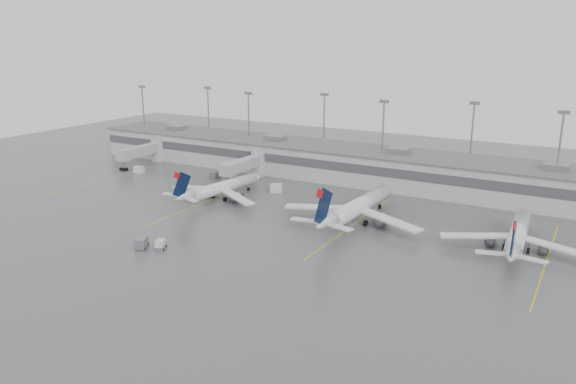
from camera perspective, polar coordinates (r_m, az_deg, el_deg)
The scene contains 19 objects.
ground at distance 99.17m, azimuth -8.61°, elevation -5.81°, with size 260.00×260.00×0.00m, color #505053.
terminal at distance 145.76m, azimuth 5.50°, elevation 3.02°, with size 152.00×17.00×9.45m.
light_masts at distance 149.45m, azimuth 6.50°, elevation 6.37°, with size 142.40×8.00×20.60m.
jet_bridge_left at distance 166.58m, azimuth -14.05°, elevation 4.12°, with size 4.00×17.20×7.00m.
jet_bridge_right at distance 145.01m, azimuth -3.93°, elevation 2.86°, with size 4.00×17.20×7.00m.
stand_markings at distance 117.73m, azimuth -1.41°, elevation -2.12°, with size 105.25×40.00×0.01m.
jet_mid_left at distance 127.27m, azimuth -6.91°, elevation 0.44°, with size 24.23×27.35×8.88m.
jet_mid_right at distance 111.20m, azimuth 6.99°, elevation -1.53°, with size 29.41×33.03×10.68m.
jet_far_right at distance 104.38m, azimuth 22.29°, elevation -4.05°, with size 25.49×28.63×9.26m.
baggage_tug at distance 100.55m, azimuth -12.85°, elevation -5.33°, with size 2.56×2.99×1.65m.
baggage_cart at distance 101.72m, azimuth -14.66°, elevation -5.00°, with size 2.87×3.41×1.91m.
gse_uld_a at distance 156.56m, azimuth -14.92°, elevation 2.21°, with size 2.51×1.67×1.78m, color silver.
gse_uld_b at distance 132.76m, azimuth -1.19°, elevation 0.40°, with size 2.76×1.84×1.95m, color silver.
gse_uld_c at distance 126.51m, azimuth 8.84°, elevation -0.62°, with size 2.46×1.64×1.74m, color silver.
gse_loader at distance 146.60m, azimuth -7.41°, elevation 1.72°, with size 1.81×2.90×1.81m, color slate.
cone_a at distance 159.92m, azimuth -13.33°, elevation 2.39°, with size 0.42×0.42×0.67m, color #F44005.
cone_b at distance 136.45m, azimuth -5.34°, elevation 0.50°, with size 0.48×0.48×0.77m, color #F44005.
cone_c at distance 122.78m, azimuth 4.99°, elevation -1.23°, with size 0.49×0.49×0.78m, color #F44005.
cone_d at distance 107.89m, azimuth 24.34°, elevation -5.10°, with size 0.40×0.40×0.64m, color #F44005.
Camera 1 is at (57.98, -71.86, 36.16)m, focal length 35.00 mm.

